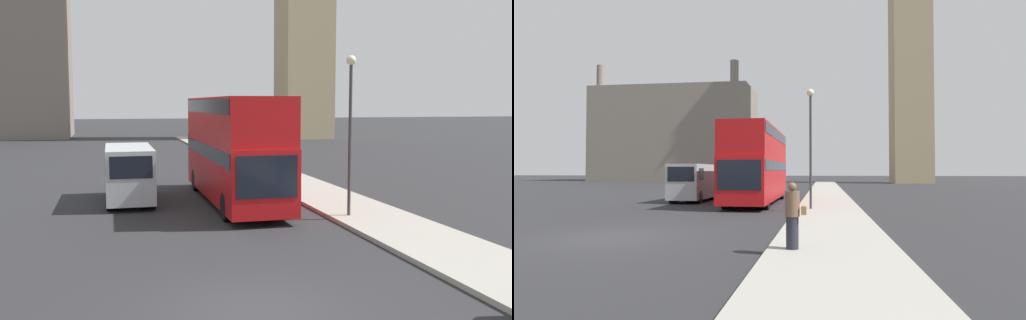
% 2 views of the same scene
% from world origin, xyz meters
% --- Properties ---
extents(ground_plane, '(300.00, 300.00, 0.00)m').
position_xyz_m(ground_plane, '(0.00, 0.00, 0.00)').
color(ground_plane, '#28282B').
extents(red_double_decker_bus, '(2.50, 10.95, 4.54)m').
position_xyz_m(red_double_decker_bus, '(2.33, 12.79, 2.53)').
color(red_double_decker_bus, '#B71114').
rests_on(red_double_decker_bus, ground_plane).
extents(white_van, '(1.97, 5.25, 2.42)m').
position_xyz_m(white_van, '(-2.05, 13.87, 1.30)').
color(white_van, '#B2B7BC').
rests_on(white_van, ground_plane).
extents(street_lamp, '(0.36, 0.36, 5.88)m').
position_xyz_m(street_lamp, '(5.73, 8.20, 4.00)').
color(street_lamp, '#38383D').
rests_on(street_lamp, sidewalk_strip).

